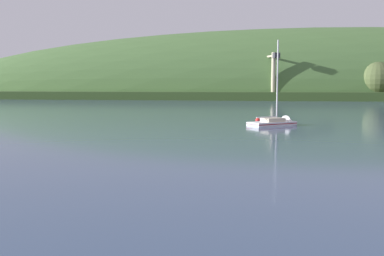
% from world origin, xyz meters
% --- Properties ---
extents(far_shoreline_hill, '(480.53, 95.50, 63.51)m').
position_xyz_m(far_shoreline_hill, '(3.60, 201.18, 0.11)').
color(far_shoreline_hill, '#314A21').
rests_on(far_shoreline_hill, ground).
extents(dockside_crane, '(8.47, 13.81, 18.77)m').
position_xyz_m(dockside_crane, '(-6.33, 172.30, 9.21)').
color(dockside_crane, '#4C4C51').
rests_on(dockside_crane, ground).
extents(sailboat_near_mooring, '(7.31, 7.05, 12.96)m').
position_xyz_m(sailboat_near_mooring, '(-0.21, 61.43, 0.13)').
color(sailboat_near_mooring, white).
rests_on(sailboat_near_mooring, ground).
extents(mooring_buoy_midchannel, '(0.80, 0.80, 0.88)m').
position_xyz_m(mooring_buoy_midchannel, '(-3.56, 68.98, 0.00)').
color(mooring_buoy_midchannel, red).
rests_on(mooring_buoy_midchannel, ground).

